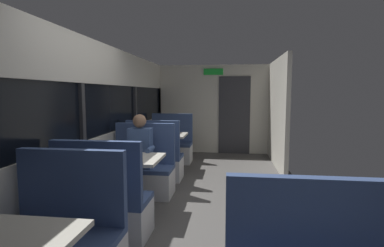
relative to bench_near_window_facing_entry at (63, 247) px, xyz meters
name	(u,v)px	position (x,y,z in m)	size (l,w,h in m)	color
ground_plane	(193,220)	(0.89, 1.39, -0.34)	(3.30, 9.20, 0.02)	#514F4C
carriage_window_panel_left	(81,130)	(-0.56, 1.39, 0.78)	(0.09, 8.48, 2.30)	beige
carriage_end_bulkhead	(215,110)	(0.95, 5.59, 0.81)	(2.90, 0.11, 2.30)	beige
carriage_aisle_panel_right	(277,113)	(2.34, 4.39, 0.82)	(0.08, 2.40, 2.30)	beige
bench_near_window_facing_entry	(63,247)	(0.00, 0.00, 0.00)	(0.95, 0.50, 1.10)	silver
dining_table_mid_window	(126,165)	(0.00, 1.49, 0.31)	(0.90, 0.70, 0.74)	#9E9EA3
bench_mid_window_facing_end	(105,209)	(0.00, 0.80, 0.00)	(0.95, 0.50, 1.10)	silver
bench_mid_window_facing_entry	(143,174)	(0.00, 2.19, 0.00)	(0.95, 0.50, 1.10)	silver
dining_table_far_window	(164,139)	(0.00, 3.69, 0.31)	(0.90, 0.70, 0.74)	#9E9EA3
bench_far_window_facing_end	(156,162)	(0.00, 2.99, 0.00)	(0.95, 0.50, 1.10)	silver
bench_far_window_facing_entry	(171,148)	(0.00, 4.39, 0.00)	(0.95, 0.50, 1.10)	silver
seated_passenger	(141,161)	(0.00, 2.12, 0.21)	(0.47, 0.55, 1.26)	#26262D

